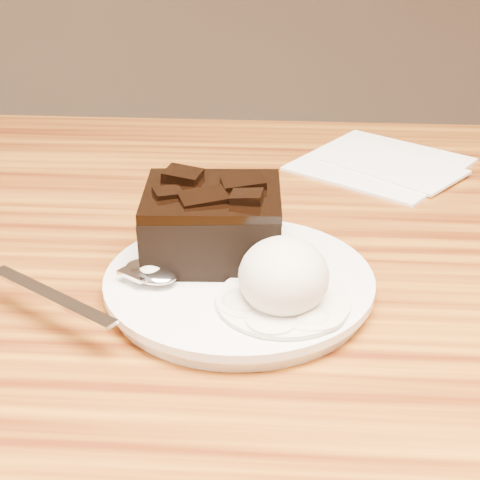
# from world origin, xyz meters

# --- Properties ---
(plate) EXTENTS (0.19, 0.19, 0.02)m
(plate) POSITION_xyz_m (0.01, -0.00, 0.76)
(plate) COLOR white
(plate) RESTS_ON dining_table
(brownie) EXTENTS (0.10, 0.09, 0.05)m
(brownie) POSITION_xyz_m (-0.01, 0.03, 0.79)
(brownie) COLOR black
(brownie) RESTS_ON plate
(ice_cream_scoop) EXTENTS (0.06, 0.06, 0.05)m
(ice_cream_scoop) POSITION_xyz_m (0.05, -0.04, 0.79)
(ice_cream_scoop) COLOR silver
(ice_cream_scoop) RESTS_ON plate
(melt_puddle) EXTENTS (0.09, 0.09, 0.00)m
(melt_puddle) POSITION_xyz_m (0.05, -0.04, 0.77)
(melt_puddle) COLOR white
(melt_puddle) RESTS_ON plate
(spoon) EXTENTS (0.16, 0.12, 0.01)m
(spoon) POSITION_xyz_m (-0.05, -0.01, 0.77)
(spoon) COLOR silver
(spoon) RESTS_ON plate
(napkin) EXTENTS (0.21, 0.21, 0.01)m
(napkin) POSITION_xyz_m (0.14, 0.26, 0.75)
(napkin) COLOR white
(napkin) RESTS_ON dining_table
(crumb_a) EXTENTS (0.01, 0.01, 0.00)m
(crumb_a) POSITION_xyz_m (0.01, -0.03, 0.77)
(crumb_a) COLOR black
(crumb_a) RESTS_ON plate
(crumb_b) EXTENTS (0.01, 0.01, 0.00)m
(crumb_b) POSITION_xyz_m (0.02, -0.03, 0.77)
(crumb_b) COLOR black
(crumb_b) RESTS_ON plate
(crumb_c) EXTENTS (0.01, 0.01, 0.00)m
(crumb_c) POSITION_xyz_m (0.03, -0.04, 0.77)
(crumb_c) COLOR black
(crumb_c) RESTS_ON plate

